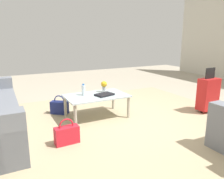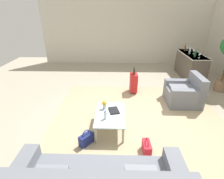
{
  "view_description": "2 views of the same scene",
  "coord_description": "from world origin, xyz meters",
  "px_view_note": "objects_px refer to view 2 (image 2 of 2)",
  "views": [
    {
      "loc": [
        1.86,
        2.91,
        1.39
      ],
      "look_at": [
        0.34,
        -0.01,
        0.61
      ],
      "focal_mm": 35.0,
      "sensor_mm": 36.0,
      "label": 1
    },
    {
      "loc": [
        3.78,
        -0.36,
        2.62
      ],
      "look_at": [
        0.22,
        -0.47,
        0.94
      ],
      "focal_mm": 28.0,
      "sensor_mm": 36.0,
      "label": 2
    }
  ],
  "objects_px": {
    "wine_glass_right_of_centre": "(200,55)",
    "suitcase_red": "(134,82)",
    "wine_bottle_green": "(195,54)",
    "wine_glass_leftmost": "(187,48)",
    "coffee_table_book": "(114,110)",
    "armchair": "(185,94)",
    "handbag_red": "(147,148)",
    "flower_vase": "(104,104)",
    "wine_glass_left_of_centre": "(194,51)",
    "wine_bottle_amber": "(185,48)",
    "wine_bottle_clear": "(190,51)",
    "coffee_table": "(110,116)",
    "handbag_navy": "(86,139)",
    "water_bottle": "(105,115)",
    "bar_console": "(190,65)"
  },
  "relations": [
    {
      "from": "wine_glass_leftmost",
      "to": "wine_bottle_clear",
      "type": "xyz_separation_m",
      "value": [
        0.64,
        -0.13,
        0.01
      ]
    },
    {
      "from": "water_bottle",
      "to": "wine_glass_leftmost",
      "type": "xyz_separation_m",
      "value": [
        -4.32,
        3.2,
        0.57
      ]
    },
    {
      "from": "bar_console",
      "to": "wine_bottle_clear",
      "type": "distance_m",
      "value": 0.6
    },
    {
      "from": "bar_console",
      "to": "wine_glass_leftmost",
      "type": "bearing_deg",
      "value": -179.95
    },
    {
      "from": "wine_bottle_green",
      "to": "handbag_navy",
      "type": "bearing_deg",
      "value": -44.48
    },
    {
      "from": "armchair",
      "to": "wine_bottle_amber",
      "type": "height_order",
      "value": "wine_bottle_amber"
    },
    {
      "from": "wine_glass_leftmost",
      "to": "handbag_red",
      "type": "distance_m",
      "value": 5.5
    },
    {
      "from": "wine_bottle_amber",
      "to": "handbag_navy",
      "type": "relative_size",
      "value": 0.84
    },
    {
      "from": "armchair",
      "to": "coffee_table",
      "type": "bearing_deg",
      "value": -59.11
    },
    {
      "from": "wine_bottle_amber",
      "to": "handbag_navy",
      "type": "height_order",
      "value": "wine_bottle_amber"
    },
    {
      "from": "wine_glass_right_of_centre",
      "to": "coffee_table",
      "type": "bearing_deg",
      "value": -47.06
    },
    {
      "from": "wine_bottle_green",
      "to": "coffee_table_book",
      "type": "bearing_deg",
      "value": -45.38
    },
    {
      "from": "wine_bottle_amber",
      "to": "suitcase_red",
      "type": "xyz_separation_m",
      "value": [
        2.02,
        -2.27,
        -0.72
      ]
    },
    {
      "from": "wine_glass_leftmost",
      "to": "suitcase_red",
      "type": "bearing_deg",
      "value": -48.48
    },
    {
      "from": "wine_bottle_amber",
      "to": "suitcase_red",
      "type": "distance_m",
      "value": 3.13
    },
    {
      "from": "water_bottle",
      "to": "wine_bottle_green",
      "type": "height_order",
      "value": "wine_bottle_green"
    },
    {
      "from": "wine_bottle_clear",
      "to": "coffee_table_book",
      "type": "bearing_deg",
      "value": -40.67
    },
    {
      "from": "wine_glass_left_of_centre",
      "to": "wine_bottle_clear",
      "type": "bearing_deg",
      "value": -85.28
    },
    {
      "from": "coffee_table_book",
      "to": "wine_bottle_green",
      "type": "distance_m",
      "value": 4.12
    },
    {
      "from": "coffee_table_book",
      "to": "flower_vase",
      "type": "distance_m",
      "value": 0.27
    },
    {
      "from": "coffee_table",
      "to": "wine_glass_left_of_centre",
      "type": "distance_m",
      "value": 4.75
    },
    {
      "from": "flower_vase",
      "to": "wine_bottle_amber",
      "type": "relative_size",
      "value": 0.68
    },
    {
      "from": "flower_vase",
      "to": "armchair",
      "type": "bearing_deg",
      "value": 114.93
    },
    {
      "from": "wine_bottle_clear",
      "to": "coffee_table",
      "type": "bearing_deg",
      "value": -40.45
    },
    {
      "from": "wine_glass_leftmost",
      "to": "bar_console",
      "type": "bearing_deg",
      "value": 0.05
    },
    {
      "from": "armchair",
      "to": "bar_console",
      "type": "bearing_deg",
      "value": 157.13
    },
    {
      "from": "wine_bottle_amber",
      "to": "flower_vase",
      "type": "bearing_deg",
      "value": -39.38
    },
    {
      "from": "wine_bottle_clear",
      "to": "wine_bottle_green",
      "type": "distance_m",
      "value": 0.51
    },
    {
      "from": "wine_glass_leftmost",
      "to": "wine_bottle_clear",
      "type": "height_order",
      "value": "wine_bottle_clear"
    },
    {
      "from": "coffee_table_book",
      "to": "wine_bottle_green",
      "type": "height_order",
      "value": "wine_bottle_green"
    },
    {
      "from": "wine_glass_right_of_centre",
      "to": "suitcase_red",
      "type": "distance_m",
      "value": 2.64
    },
    {
      "from": "handbag_red",
      "to": "wine_glass_left_of_centre",
      "type": "bearing_deg",
      "value": 150.62
    },
    {
      "from": "flower_vase",
      "to": "handbag_navy",
      "type": "bearing_deg",
      "value": -23.51
    },
    {
      "from": "armchair",
      "to": "handbag_navy",
      "type": "relative_size",
      "value": 2.65
    },
    {
      "from": "wine_bottle_green",
      "to": "wine_glass_right_of_centre",
      "type": "bearing_deg",
      "value": 50.19
    },
    {
      "from": "handbag_red",
      "to": "wine_bottle_clear",
      "type": "bearing_deg",
      "value": 152.26
    },
    {
      "from": "armchair",
      "to": "wine_bottle_green",
      "type": "relative_size",
      "value": 3.16
    },
    {
      "from": "armchair",
      "to": "handbag_red",
      "type": "bearing_deg",
      "value": -34.85
    },
    {
      "from": "wine_glass_right_of_centre",
      "to": "wine_glass_leftmost",
      "type": "bearing_deg",
      "value": 179.56
    },
    {
      "from": "wine_glass_left_of_centre",
      "to": "coffee_table",
      "type": "bearing_deg",
      "value": -41.87
    },
    {
      "from": "armchair",
      "to": "bar_console",
      "type": "height_order",
      "value": "bar_console"
    },
    {
      "from": "wine_glass_leftmost",
      "to": "wine_bottle_amber",
      "type": "distance_m",
      "value": 0.16
    },
    {
      "from": "flower_vase",
      "to": "wine_glass_left_of_centre",
      "type": "bearing_deg",
      "value": 134.94
    },
    {
      "from": "wine_glass_leftmost",
      "to": "wine_glass_right_of_centre",
      "type": "bearing_deg",
      "value": -0.44
    },
    {
      "from": "wine_bottle_clear",
      "to": "handbag_red",
      "type": "bearing_deg",
      "value": -27.74
    },
    {
      "from": "armchair",
      "to": "flower_vase",
      "type": "distance_m",
      "value": 2.57
    },
    {
      "from": "coffee_table_book",
      "to": "wine_glass_leftmost",
      "type": "bearing_deg",
      "value": 128.53
    },
    {
      "from": "water_bottle",
      "to": "handbag_red",
      "type": "distance_m",
      "value": 1.07
    },
    {
      "from": "water_bottle",
      "to": "wine_glass_leftmost",
      "type": "relative_size",
      "value": 1.32
    },
    {
      "from": "handbag_red",
      "to": "suitcase_red",
      "type": "bearing_deg",
      "value": -179.15
    }
  ]
}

